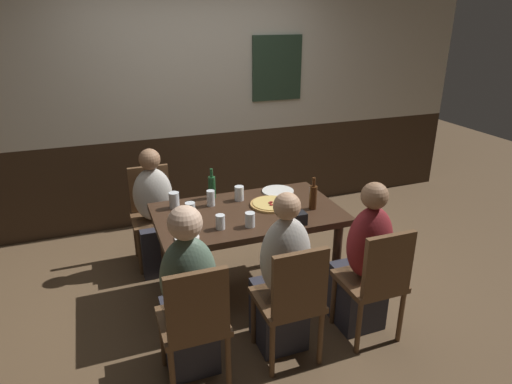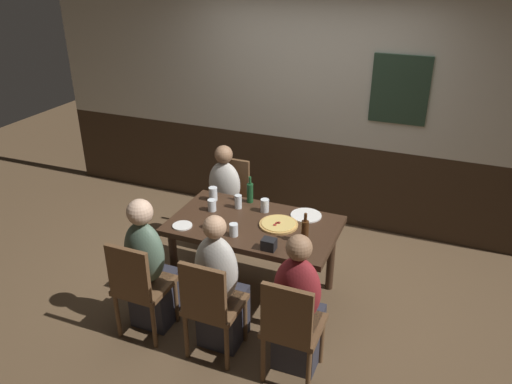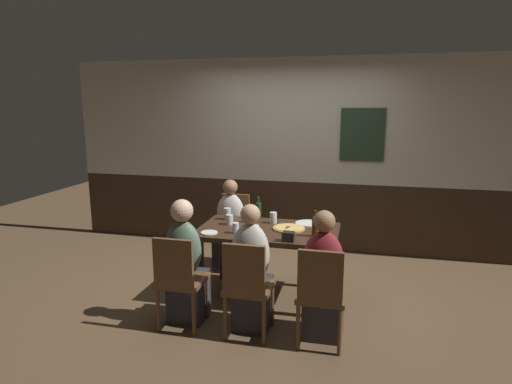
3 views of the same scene
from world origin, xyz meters
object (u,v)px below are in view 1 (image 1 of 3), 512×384
at_px(pint_glass_pale, 190,210).
at_px(person_left_near, 189,304).
at_px(beer_glass_tall, 174,201).
at_px(plate_white_large, 278,191).
at_px(chair_right_near, 376,279).
at_px(plate_white_small, 187,238).
at_px(tumbler_short, 239,194).
at_px(person_left_far, 156,220).
at_px(dining_table, 248,222).
at_px(condiment_caddy, 298,218).
at_px(person_mid_near, 282,285).
at_px(beer_bottle_green, 212,187).
at_px(chair_left_far, 153,210).
at_px(beer_glass_half, 211,199).
at_px(chair_left_near, 195,320).
at_px(beer_bottle_brown, 313,197).
at_px(pint_glass_amber, 250,220).
at_px(highball_clear, 220,223).
at_px(chair_mid_near, 292,298).
at_px(person_right_near, 363,268).
at_px(pizza, 271,204).

bearing_deg(pint_glass_pale, person_left_near, -104.41).
xyz_separation_m(person_left_near, beer_glass_tall, (0.11, 0.94, 0.30)).
bearing_deg(plate_white_large, chair_right_near, -77.45).
bearing_deg(plate_white_small, beer_glass_tall, 87.96).
bearing_deg(tumbler_short, person_left_far, 145.16).
distance_m(dining_table, person_left_far, 0.94).
xyz_separation_m(beer_glass_tall, condiment_caddy, (0.79, -0.60, -0.01)).
relative_size(person_mid_near, pint_glass_pale, 10.93).
bearing_deg(condiment_caddy, beer_glass_tall, 142.58).
relative_size(plate_white_large, condiment_caddy, 2.47).
xyz_separation_m(dining_table, beer_bottle_green, (-0.19, 0.36, 0.19)).
xyz_separation_m(dining_table, pint_glass_pale, (-0.43, 0.07, 0.14)).
bearing_deg(tumbler_short, person_mid_near, -90.49).
xyz_separation_m(beer_glass_tall, pint_glass_pale, (0.08, -0.19, -0.01)).
bearing_deg(plate_white_large, chair_left_far, 151.32).
bearing_deg(beer_glass_half, chair_left_near, -110.39).
bearing_deg(beer_bottle_brown, person_left_far, 144.22).
relative_size(beer_bottle_green, beer_bottle_brown, 0.98).
bearing_deg(beer_glass_half, chair_left_far, 121.54).
distance_m(pint_glass_amber, condiment_caddy, 0.35).
relative_size(chair_right_near, beer_bottle_green, 3.47).
bearing_deg(plate_white_large, beer_glass_tall, -178.07).
xyz_separation_m(highball_clear, tumbler_short, (0.29, 0.45, 0.01)).
bearing_deg(dining_table, beer_glass_half, 139.16).
bearing_deg(plate_white_small, condiment_caddy, -4.21).
relative_size(chair_mid_near, condiment_caddy, 8.00).
xyz_separation_m(pint_glass_pale, condiment_caddy, (0.70, -0.41, -0.00)).
distance_m(pint_glass_amber, beer_glass_tall, 0.68).
relative_size(beer_glass_half, beer_bottle_green, 0.50).
height_order(chair_mid_near, highball_clear, chair_mid_near).
height_order(person_left_far, person_mid_near, person_mid_near).
height_order(highball_clear, beer_glass_half, beer_glass_half).
xyz_separation_m(beer_glass_tall, plate_white_small, (-0.02, -0.54, -0.05)).
distance_m(tumbler_short, plate_white_small, 0.75).
distance_m(dining_table, condiment_caddy, 0.46).
height_order(dining_table, pint_glass_pale, pint_glass_pale).
bearing_deg(beer_bottle_brown, person_right_near, -76.11).
xyz_separation_m(person_right_near, beer_glass_tall, (-1.15, 0.94, 0.31)).
height_order(person_mid_near, tumbler_short, person_mid_near).
bearing_deg(person_left_far, plate_white_small, -84.71).
height_order(chair_left_far, pint_glass_pale, chair_left_far).
xyz_separation_m(person_mid_near, beer_glass_half, (-0.24, 0.88, 0.31)).
distance_m(person_mid_near, beer_bottle_green, 1.11).
xyz_separation_m(dining_table, beer_glass_tall, (-0.52, 0.26, 0.15)).
height_order(pizza, pint_glass_amber, pint_glass_amber).
height_order(chair_left_far, plate_white_large, chair_left_far).
bearing_deg(beer_glass_tall, chair_mid_near, -64.74).
distance_m(chair_left_near, beer_glass_tall, 1.14).
relative_size(highball_clear, pint_glass_amber, 1.00).
bearing_deg(dining_table, person_right_near, -47.19).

